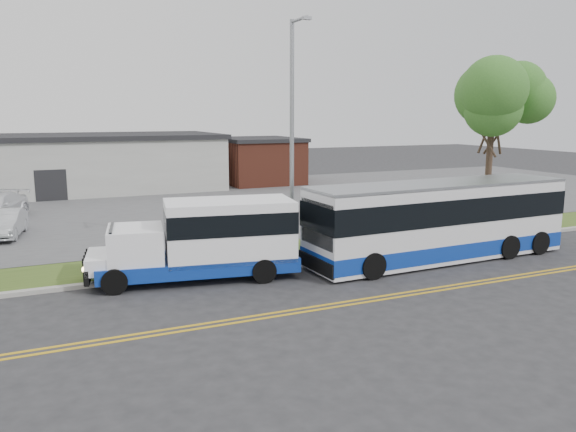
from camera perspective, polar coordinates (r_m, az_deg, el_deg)
name	(u,v)px	position (r m, az deg, el deg)	size (l,w,h in m)	color
ground	(249,277)	(20.64, -3.99, -6.20)	(140.00, 140.00, 0.00)	#28282B
lane_line_north	(293,310)	(17.25, 0.49, -9.52)	(70.00, 0.12, 0.01)	gold
lane_line_south	(297,313)	(17.00, 0.92, -9.83)	(70.00, 0.12, 0.01)	gold
curb	(239,268)	(21.62, -5.01, -5.24)	(80.00, 0.30, 0.15)	#9E9B93
verge	(224,257)	(23.27, -6.47, -4.20)	(80.00, 3.30, 0.10)	#39521B
parking_lot	(156,207)	(36.70, -13.22, 0.93)	(80.00, 25.00, 0.10)	#4C4C4F
commercial_building	(48,164)	(45.75, -23.20, 4.88)	(25.40, 10.40, 4.35)	#9E9E99
brick_wing	(259,161)	(47.98, -2.99, 5.65)	(6.30, 7.30, 3.90)	brown
tree_east	(493,107)	(29.97, 20.07, 10.37)	(5.20, 5.20, 8.33)	#32231B
streetlight_near	(293,129)	(23.47, 0.47, 8.79)	(0.35, 1.53, 9.50)	gray
shuttle_bus	(209,237)	(20.32, -7.99, -2.14)	(7.63, 3.51, 2.82)	navy
transit_bus	(439,221)	(23.52, 15.06, -0.47)	(11.48, 3.04, 3.17)	silver
parked_car_a	(5,223)	(29.80, -26.78, -0.67)	(1.38, 3.95, 1.30)	#B8BBC0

